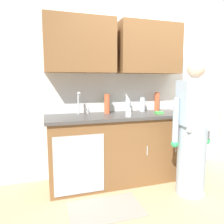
{
  "coord_description": "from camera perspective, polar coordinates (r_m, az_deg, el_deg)",
  "views": [
    {
      "loc": [
        -1.51,
        -2.07,
        1.39
      ],
      "look_at": [
        -0.7,
        0.55,
        1.0
      ],
      "focal_mm": 34.84,
      "sensor_mm": 36.0,
      "label": 1
    }
  ],
  "objects": [
    {
      "name": "ground_plane",
      "position": [
        2.91,
        17.69,
        -20.8
      ],
      "size": [
        9.0,
        9.0,
        0.0
      ],
      "primitive_type": "plane",
      "color": "tan"
    },
    {
      "name": "kitchen_wall_with_uppers",
      "position": [
        3.36,
        6.94,
        9.5
      ],
      "size": [
        4.8,
        0.44,
        2.7
      ],
      "color": "silver",
      "rests_on": "ground"
    },
    {
      "name": "counter_cabinet",
      "position": [
        3.07,
        1.74,
        -9.71
      ],
      "size": [
        1.9,
        0.62,
        0.9
      ],
      "color": "brown",
      "rests_on": "ground"
    },
    {
      "name": "countertop",
      "position": [
        2.97,
        1.82,
        -1.02
      ],
      "size": [
        1.96,
        0.66,
        0.04
      ],
      "primitive_type": "cube",
      "color": "#474442",
      "rests_on": "counter_cabinet"
    },
    {
      "name": "sink",
      "position": [
        2.85,
        -7.54,
        -1.35
      ],
      "size": [
        0.5,
        0.36,
        0.35
      ],
      "color": "#B7BABF",
      "rests_on": "counter_cabinet"
    },
    {
      "name": "person_at_sink",
      "position": [
        2.83,
        20.32,
        -6.72
      ],
      "size": [
        0.55,
        0.34,
        1.62
      ],
      "color": "white",
      "rests_on": "ground"
    },
    {
      "name": "floor_mat",
      "position": [
        2.6,
        -1.68,
        -24.12
      ],
      "size": [
        0.8,
        0.5,
        0.01
      ],
      "primitive_type": "cube",
      "color": "gray",
      "rests_on": "ground"
    },
    {
      "name": "bottle_water_short",
      "position": [
        3.44,
        11.7,
        2.74
      ],
      "size": [
        0.07,
        0.07,
        0.28
      ],
      "primitive_type": "cylinder",
      "color": "#E05933",
      "rests_on": "countertop"
    },
    {
      "name": "bottle_soap",
      "position": [
        3.05,
        -1.32,
        2.2
      ],
      "size": [
        0.08,
        0.08,
        0.27
      ],
      "primitive_type": "cylinder",
      "color": "#E05933",
      "rests_on": "countertop"
    },
    {
      "name": "bottle_water_tall",
      "position": [
        3.23,
        4.17,
        1.58
      ],
      "size": [
        0.08,
        0.08,
        0.17
      ],
      "primitive_type": "cylinder",
      "color": "silver",
      "rests_on": "countertop"
    },
    {
      "name": "bottle_cleaner_spray",
      "position": [
        3.14,
        -1.18,
        2.39
      ],
      "size": [
        0.06,
        0.06,
        0.28
      ],
      "primitive_type": "cylinder",
      "color": "#2D8C4C",
      "rests_on": "countertop"
    },
    {
      "name": "bottle_dish_liquid",
      "position": [
        3.28,
        7.97,
        1.98
      ],
      "size": [
        0.08,
        0.08,
        0.21
      ],
      "primitive_type": "cylinder",
      "color": "silver",
      "rests_on": "countertop"
    },
    {
      "name": "cup_by_sink",
      "position": [
        2.78,
        4.33,
        -0.09
      ],
      "size": [
        0.08,
        0.08,
        0.11
      ],
      "primitive_type": "cylinder",
      "color": "white",
      "rests_on": "countertop"
    },
    {
      "name": "sponge",
      "position": [
        3.1,
        12.21,
        -0.15
      ],
      "size": [
        0.11,
        0.07,
        0.03
      ],
      "primitive_type": "cube",
      "color": "#4CBF4C",
      "rests_on": "countertop"
    }
  ]
}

